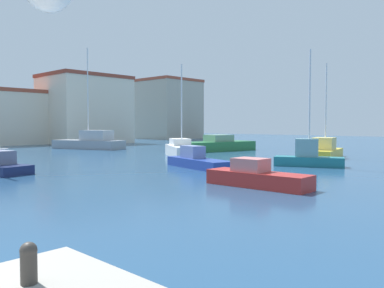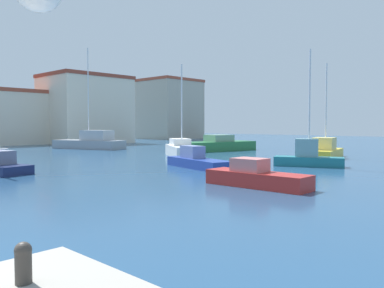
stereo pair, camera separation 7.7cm
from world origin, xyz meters
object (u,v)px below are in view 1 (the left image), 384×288
at_px(sailboat_white_near_pier, 181,149).
at_px(motorboat_green_outer_mooring, 218,145).
at_px(mooring_bollard, 29,261).
at_px(sailboat_teal_far_right, 308,156).
at_px(motorboat_blue_distant_north, 197,161).
at_px(sailboat_yellow_mid_harbor, 325,150).
at_px(sailboat_grey_behind_lamppost, 91,142).
at_px(motorboat_red_inner_mooring, 257,177).

xyz_separation_m(sailboat_white_near_pier, motorboat_green_outer_mooring, (7.92, 2.49, -0.02)).
bearing_deg(sailboat_white_near_pier, mooring_bollard, -138.95).
xyz_separation_m(motorboat_green_outer_mooring, sailboat_teal_far_right, (-7.88, -14.15, 0.04)).
distance_m(mooring_bollard, sailboat_white_near_pier, 29.35).
bearing_deg(motorboat_blue_distant_north, motorboat_green_outer_mooring, 34.88).
bearing_deg(sailboat_yellow_mid_harbor, sailboat_grey_behind_lamppost, 104.47).
distance_m(motorboat_red_inner_mooring, motorboat_blue_distant_north, 8.12).
bearing_deg(sailboat_white_near_pier, sailboat_grey_behind_lamppost, 87.09).
bearing_deg(sailboat_white_near_pier, sailboat_teal_far_right, -89.79).
bearing_deg(sailboat_grey_behind_lamppost, motorboat_blue_distant_north, -105.95).
bearing_deg(motorboat_red_inner_mooring, motorboat_blue_distant_north, 61.02).
height_order(mooring_bollard, sailboat_grey_behind_lamppost, sailboat_grey_behind_lamppost).
bearing_deg(sailboat_teal_far_right, sailboat_white_near_pier, 90.21).
height_order(sailboat_yellow_mid_harbor, sailboat_grey_behind_lamppost, sailboat_grey_behind_lamppost).
distance_m(motorboat_green_outer_mooring, sailboat_yellow_mid_harbor, 12.07).
bearing_deg(motorboat_green_outer_mooring, motorboat_red_inner_mooring, -136.54).
distance_m(motorboat_blue_distant_north, sailboat_teal_far_right, 7.35).
relative_size(sailboat_white_near_pier, sailboat_yellow_mid_harbor, 1.01).
bearing_deg(sailboat_grey_behind_lamppost, motorboat_red_inner_mooring, -109.34).
bearing_deg(motorboat_red_inner_mooring, sailboat_white_near_pier, 55.90).
bearing_deg(sailboat_yellow_mid_harbor, mooring_bollard, -161.65).
distance_m(mooring_bollard, motorboat_green_outer_mooring, 37.11).
bearing_deg(sailboat_teal_far_right, sailboat_grey_behind_lamppost, 88.44).
bearing_deg(sailboat_white_near_pier, motorboat_blue_distant_north, -128.80).
relative_size(mooring_bollard, sailboat_white_near_pier, 0.06).
bearing_deg(motorboat_red_inner_mooring, sailboat_yellow_mid_harbor, 14.96).
height_order(mooring_bollard, sailboat_teal_far_right, sailboat_teal_far_right).
bearing_deg(mooring_bollard, motorboat_blue_distant_north, 36.73).
bearing_deg(sailboat_yellow_mid_harbor, sailboat_white_near_pier, 126.86).
bearing_deg(sailboat_teal_far_right, sailboat_yellow_mid_harbor, 16.48).
relative_size(motorboat_blue_distant_north, sailboat_white_near_pier, 0.73).
distance_m(sailboat_white_near_pier, sailboat_yellow_mid_harbor, 11.95).
bearing_deg(motorboat_red_inner_mooring, sailboat_teal_far_right, 13.82).
bearing_deg(motorboat_green_outer_mooring, sailboat_grey_behind_lamppost, 119.33).
xyz_separation_m(motorboat_blue_distant_north, sailboat_grey_behind_lamppost, (6.32, 22.12, 0.36)).
height_order(sailboat_white_near_pier, sailboat_grey_behind_lamppost, sailboat_grey_behind_lamppost).
bearing_deg(sailboat_grey_behind_lamppost, motorboat_green_outer_mooring, -60.67).
height_order(motorboat_green_outer_mooring, sailboat_teal_far_right, sailboat_teal_far_right).
bearing_deg(motorboat_green_outer_mooring, sailboat_yellow_mid_harbor, -93.59).
bearing_deg(motorboat_blue_distant_north, sailboat_yellow_mid_harbor, -11.79).
bearing_deg(motorboat_blue_distant_north, sailboat_teal_far_right, -40.41).
bearing_deg(sailboat_yellow_mid_harbor, motorboat_blue_distant_north, 168.21).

